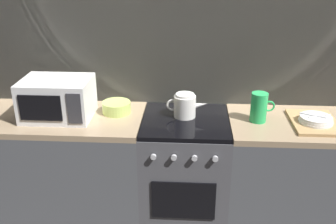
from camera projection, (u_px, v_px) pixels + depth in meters
name	position (u px, v px, depth m)	size (l,w,h in m)	color
back_wall	(187.00, 63.00, 2.83)	(3.60, 0.05, 2.40)	#B2AD9E
counter_left	(63.00, 171.00, 2.89)	(1.20, 0.60, 0.90)	#515459
stove_unit	(184.00, 176.00, 2.83)	(0.60, 0.63, 0.90)	#4C4C51
counter_right	(310.00, 180.00, 2.78)	(1.20, 0.60, 0.90)	#515459
microwave	(57.00, 99.00, 2.64)	(0.46, 0.35, 0.27)	white
kettle	(185.00, 106.00, 2.67)	(0.28, 0.15, 0.17)	white
mixing_bowl	(117.00, 107.00, 2.75)	(0.20, 0.20, 0.08)	#B7D166
pitcher	(259.00, 108.00, 2.59)	(0.16, 0.11, 0.20)	green
dish_pile	(315.00, 121.00, 2.57)	(0.30, 0.40, 0.07)	tan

